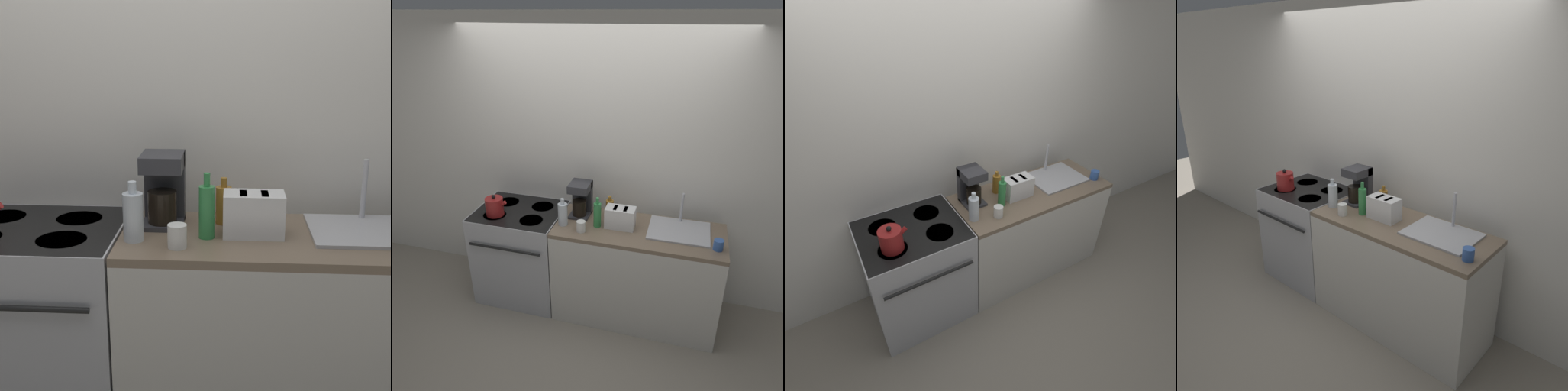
# 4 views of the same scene
# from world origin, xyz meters

# --- Properties ---
(ground_plane) EXTENTS (12.00, 12.00, 0.00)m
(ground_plane) POSITION_xyz_m (0.00, 0.00, 0.00)
(ground_plane) COLOR gray
(wall_back) EXTENTS (8.00, 0.05, 2.60)m
(wall_back) POSITION_xyz_m (0.00, 0.71, 1.30)
(wall_back) COLOR silver
(wall_back) RESTS_ON ground_plane
(stove) EXTENTS (0.79, 0.69, 0.92)m
(stove) POSITION_xyz_m (-0.61, 0.33, 0.47)
(stove) COLOR #B7B7BC
(stove) RESTS_ON ground_plane
(counter_block) EXTENTS (1.44, 0.59, 0.92)m
(counter_block) POSITION_xyz_m (0.51, 0.29, 0.46)
(counter_block) COLOR silver
(counter_block) RESTS_ON ground_plane
(kettle) EXTENTS (0.20, 0.16, 0.20)m
(kettle) POSITION_xyz_m (-0.79, 0.20, 1.01)
(kettle) COLOR maroon
(kettle) RESTS_ON stove
(toaster) EXTENTS (0.25, 0.14, 0.18)m
(toaster) POSITION_xyz_m (0.35, 0.29, 1.01)
(toaster) COLOR white
(toaster) RESTS_ON counter_block
(coffee_maker) EXTENTS (0.18, 0.21, 0.32)m
(coffee_maker) POSITION_xyz_m (-0.04, 0.42, 1.09)
(coffee_maker) COLOR #333338
(coffee_maker) RESTS_ON counter_block
(sink_tray) EXTENTS (0.51, 0.40, 0.28)m
(sink_tray) POSITION_xyz_m (0.84, 0.36, 0.94)
(sink_tray) COLOR #B7B7BC
(sink_tray) RESTS_ON counter_block
(bottle_green) EXTENTS (0.06, 0.06, 0.27)m
(bottle_green) POSITION_xyz_m (0.16, 0.25, 1.04)
(bottle_green) COLOR #338C47
(bottle_green) RESTS_ON counter_block
(bottle_clear) EXTENTS (0.08, 0.08, 0.25)m
(bottle_clear) POSITION_xyz_m (-0.14, 0.20, 1.02)
(bottle_clear) COLOR silver
(bottle_clear) RESTS_ON counter_block
(bottle_amber) EXTENTS (0.07, 0.07, 0.21)m
(bottle_amber) POSITION_xyz_m (0.22, 0.43, 1.01)
(bottle_amber) COLOR #9E6B23
(bottle_amber) RESTS_ON counter_block
(cup_white) EXTENTS (0.08, 0.08, 0.09)m
(cup_white) POSITION_xyz_m (0.05, 0.13, 0.97)
(cup_white) COLOR white
(cup_white) RESTS_ON counter_block
(cup_blue) EXTENTS (0.08, 0.08, 0.09)m
(cup_blue) POSITION_xyz_m (1.15, 0.16, 0.96)
(cup_blue) COLOR #3860B2
(cup_blue) RESTS_ON counter_block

